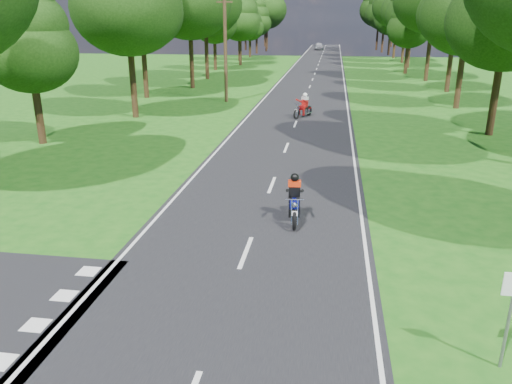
# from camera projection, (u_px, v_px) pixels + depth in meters

# --- Properties ---
(ground) EXTENTS (160.00, 160.00, 0.00)m
(ground) POSITION_uv_depth(u_px,v_px,m) (232.00, 289.00, 11.95)
(ground) COLOR #185313
(ground) RESTS_ON ground
(main_road) EXTENTS (7.00, 140.00, 0.02)m
(main_road) POSITION_uv_depth(u_px,v_px,m) (315.00, 74.00, 58.63)
(main_road) COLOR black
(main_road) RESTS_ON ground
(road_markings) EXTENTS (7.40, 140.00, 0.01)m
(road_markings) POSITION_uv_depth(u_px,v_px,m) (313.00, 75.00, 56.90)
(road_markings) COLOR silver
(road_markings) RESTS_ON main_road
(treeline) EXTENTS (40.00, 115.35, 14.78)m
(treeline) POSITION_uv_depth(u_px,v_px,m) (331.00, 2.00, 65.11)
(treeline) COLOR black
(treeline) RESTS_ON ground
(telegraph_pole) EXTENTS (1.20, 0.26, 8.00)m
(telegraph_pole) POSITION_uv_depth(u_px,v_px,m) (225.00, 48.00, 37.61)
(telegraph_pole) COLOR #382616
(telegraph_pole) RESTS_ON ground
(road_sign) EXTENTS (0.45, 0.07, 2.00)m
(road_sign) POSITION_uv_depth(u_px,v_px,m) (512.00, 304.00, 8.85)
(road_sign) COLOR slate
(road_sign) RESTS_ON ground
(rider_near_blue) EXTENTS (0.77, 1.87, 1.52)m
(rider_near_blue) POSITION_uv_depth(u_px,v_px,m) (294.00, 198.00, 15.77)
(rider_near_blue) COLOR #0D1397
(rider_near_blue) RESTS_ON main_road
(rider_far_red) EXTENTS (1.43, 1.97, 1.58)m
(rider_far_red) POSITION_uv_depth(u_px,v_px,m) (303.00, 105.00, 32.45)
(rider_far_red) COLOR #A20C10
(rider_far_red) RESTS_ON main_road
(distant_car) EXTENTS (2.13, 4.61, 1.53)m
(distant_car) POSITION_uv_depth(u_px,v_px,m) (319.00, 46.00, 103.23)
(distant_car) COLOR #ACAEB3
(distant_car) RESTS_ON main_road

